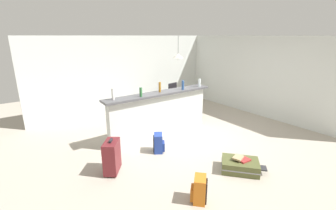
# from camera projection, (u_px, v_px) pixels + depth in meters

# --- Properties ---
(ground_plane) EXTENTS (13.00, 13.00, 0.05)m
(ground_plane) POSITION_uv_depth(u_px,v_px,m) (188.00, 138.00, 5.99)
(ground_plane) COLOR #ADA393
(wall_back) EXTENTS (6.60, 0.10, 2.50)m
(wall_back) POSITION_uv_depth(u_px,v_px,m) (130.00, 74.00, 7.98)
(wall_back) COLOR silver
(wall_back) RESTS_ON ground_plane
(wall_right) EXTENTS (0.10, 6.00, 2.50)m
(wall_right) POSITION_uv_depth(u_px,v_px,m) (254.00, 76.00, 7.59)
(wall_right) COLOR silver
(wall_right) RESTS_ON ground_plane
(partition_half_wall) EXTENTS (2.80, 0.20, 1.10)m
(partition_half_wall) POSITION_uv_depth(u_px,v_px,m) (160.00, 115.00, 5.96)
(partition_half_wall) COLOR silver
(partition_half_wall) RESTS_ON ground_plane
(bar_countertop) EXTENTS (2.96, 0.40, 0.05)m
(bar_countertop) POSITION_uv_depth(u_px,v_px,m) (160.00, 93.00, 5.80)
(bar_countertop) COLOR #4C4C51
(bar_countertop) RESTS_ON partition_half_wall
(bottle_white) EXTENTS (0.06, 0.06, 0.26)m
(bottle_white) POSITION_uv_depth(u_px,v_px,m) (113.00, 94.00, 5.09)
(bottle_white) COLOR silver
(bottle_white) RESTS_ON bar_countertop
(bottle_green) EXTENTS (0.06, 0.06, 0.21)m
(bottle_green) POSITION_uv_depth(u_px,v_px,m) (141.00, 92.00, 5.37)
(bottle_green) COLOR #2D6B38
(bottle_green) RESTS_ON bar_countertop
(bottle_amber) EXTENTS (0.06, 0.06, 0.25)m
(bottle_amber) POSITION_uv_depth(u_px,v_px,m) (160.00, 87.00, 5.79)
(bottle_amber) COLOR #9E661E
(bottle_amber) RESTS_ON bar_countertop
(bottle_blue) EXTENTS (0.07, 0.07, 0.25)m
(bottle_blue) POSITION_uv_depth(u_px,v_px,m) (183.00, 85.00, 6.05)
(bottle_blue) COLOR #284C89
(bottle_blue) RESTS_ON bar_countertop
(bottle_clear) EXTENTS (0.07, 0.07, 0.22)m
(bottle_clear) POSITION_uv_depth(u_px,v_px,m) (199.00, 83.00, 6.40)
(bottle_clear) COLOR silver
(bottle_clear) RESTS_ON bar_countertop
(dining_table) EXTENTS (1.10, 0.80, 0.74)m
(dining_table) POSITION_uv_depth(u_px,v_px,m) (179.00, 93.00, 7.79)
(dining_table) COLOR #4C331E
(dining_table) RESTS_ON ground_plane
(dining_chair_near_partition) EXTENTS (0.40, 0.40, 0.93)m
(dining_chair_near_partition) POSITION_uv_depth(u_px,v_px,m) (188.00, 101.00, 7.38)
(dining_chair_near_partition) COLOR black
(dining_chair_near_partition) RESTS_ON ground_plane
(dining_chair_far_side) EXTENTS (0.47, 0.47, 0.93)m
(dining_chair_far_side) POSITION_uv_depth(u_px,v_px,m) (170.00, 94.00, 8.23)
(dining_chair_far_side) COLOR black
(dining_chair_far_side) RESTS_ON ground_plane
(pendant_lamp) EXTENTS (0.34, 0.34, 0.74)m
(pendant_lamp) POSITION_uv_depth(u_px,v_px,m) (178.00, 56.00, 7.52)
(pendant_lamp) COLOR black
(suitcase_flat_olive) EXTENTS (0.82, 0.85, 0.22)m
(suitcase_flat_olive) POSITION_uv_depth(u_px,v_px,m) (240.00, 166.00, 4.47)
(suitcase_flat_olive) COLOR #51562D
(suitcase_flat_olive) RESTS_ON ground_plane
(suitcase_upright_maroon) EXTENTS (0.46, 0.49, 0.67)m
(suitcase_upright_maroon) POSITION_uv_depth(u_px,v_px,m) (112.00, 156.00, 4.37)
(suitcase_upright_maroon) COLOR maroon
(suitcase_upright_maroon) RESTS_ON ground_plane
(backpack_orange) EXTENTS (0.34, 0.34, 0.42)m
(backpack_orange) POSITION_uv_depth(u_px,v_px,m) (199.00, 190.00, 3.62)
(backpack_orange) COLOR orange
(backpack_orange) RESTS_ON ground_plane
(backpack_blue) EXTENTS (0.33, 0.33, 0.42)m
(backpack_blue) POSITION_uv_depth(u_px,v_px,m) (159.00, 143.00, 5.19)
(backpack_blue) COLOR #233D93
(backpack_blue) RESTS_ON ground_plane
(book_stack) EXTENTS (0.31, 0.29, 0.06)m
(book_stack) POSITION_uv_depth(u_px,v_px,m) (241.00, 159.00, 4.44)
(book_stack) COLOR #AD2D2D
(book_stack) RESTS_ON suitcase_flat_olive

